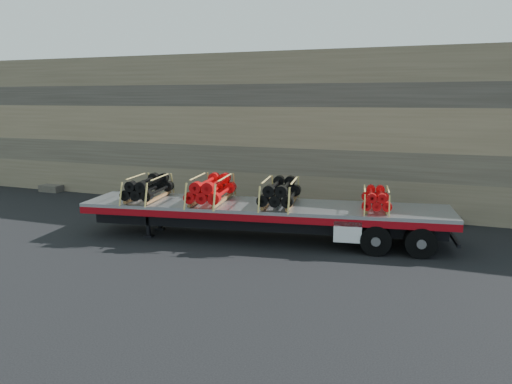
# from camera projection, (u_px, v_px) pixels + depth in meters

# --- Properties ---
(ground) EXTENTS (120.00, 120.00, 0.00)m
(ground) POSITION_uv_depth(u_px,v_px,m) (237.00, 237.00, 18.10)
(ground) COLOR black
(ground) RESTS_ON ground
(rock_wall) EXTENTS (44.00, 3.00, 7.00)m
(rock_wall) POSITION_uv_depth(u_px,v_px,m) (292.00, 130.00, 23.41)
(rock_wall) COLOR #7A6B54
(rock_wall) RESTS_ON ground
(trailer) EXTENTS (13.12, 4.58, 1.29)m
(trailer) POSITION_uv_depth(u_px,v_px,m) (264.00, 222.00, 17.76)
(trailer) COLOR #ACAEB4
(trailer) RESTS_ON ground
(bundle_front) EXTENTS (1.51, 2.45, 0.81)m
(bundle_front) POSITION_uv_depth(u_px,v_px,m) (148.00, 188.00, 18.43)
(bundle_front) COLOR black
(bundle_front) RESTS_ON trailer
(bundle_midfront) EXTENTS (1.64, 2.65, 0.88)m
(bundle_midfront) POSITION_uv_depth(u_px,v_px,m) (211.00, 190.00, 17.94)
(bundle_midfront) COLOR red
(bundle_midfront) RESTS_ON trailer
(bundle_midrear) EXTENTS (1.58, 2.56, 0.85)m
(bundle_midrear) POSITION_uv_depth(u_px,v_px,m) (280.00, 193.00, 17.45)
(bundle_midrear) COLOR black
(bundle_midrear) RESTS_ON trailer
(bundle_rear) EXTENTS (1.23, 2.00, 0.66)m
(bundle_rear) POSITION_uv_depth(u_px,v_px,m) (376.00, 199.00, 16.81)
(bundle_rear) COLOR red
(bundle_rear) RESTS_ON trailer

